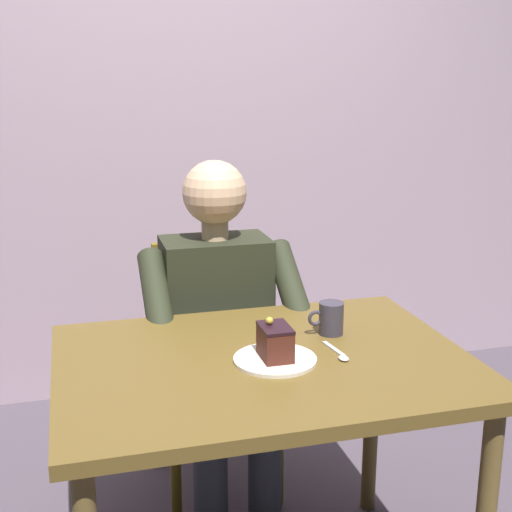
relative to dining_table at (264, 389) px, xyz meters
name	(u,v)px	position (x,y,z in m)	size (l,w,h in m)	color
cafe_rear_panel	(168,67)	(0.00, -1.55, 0.84)	(6.40, 0.12, 3.00)	#AC91A2
dining_table	(264,389)	(0.00, 0.00, 0.00)	(1.07, 0.79, 0.75)	brown
chair	(212,354)	(0.00, -0.69, -0.18)	(0.42, 0.42, 0.88)	brown
seated_person	(221,334)	(0.00, -0.52, -0.04)	(0.53, 0.58, 1.20)	#272B1C
dessert_plate	(275,360)	(-0.02, 0.03, 0.09)	(0.22, 0.22, 0.01)	silver
cake_slice	(275,342)	(-0.02, 0.03, 0.14)	(0.08, 0.11, 0.11)	#4C2118
coffee_cup	(331,318)	(-0.23, -0.12, 0.14)	(0.11, 0.07, 0.09)	#35323F
dessert_spoon	(339,354)	(-0.20, 0.04, 0.09)	(0.03, 0.14, 0.01)	silver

